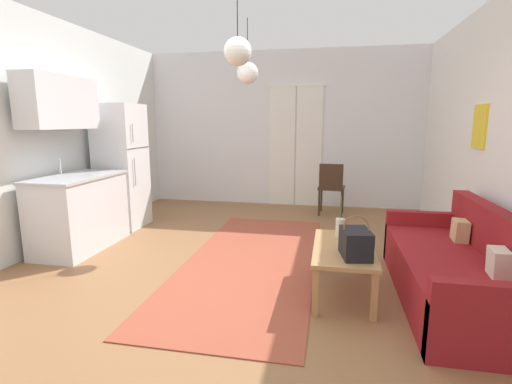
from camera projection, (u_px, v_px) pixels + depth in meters
The scene contains 12 objects.
ground_plane at pixel (231, 290), 3.59m from camera, with size 5.54×7.93×0.10m, color #8E603D.
wall_back at pixel (283, 130), 6.90m from camera, with size 5.14×0.13×2.79m.
area_rug at pixel (252, 260), 4.21m from camera, with size 1.41×3.51×0.01m, color #9E4733.
couch at pixel (461, 272), 3.22m from camera, with size 0.82×1.99×0.81m.
coffee_table at pixel (343, 252), 3.37m from camera, with size 0.53×1.03×0.44m.
bamboo_vase at pixel (340, 227), 3.64m from camera, with size 0.09×0.09×0.40m.
handbag at pixel (356, 243), 3.09m from camera, with size 0.27×0.36×0.35m.
refrigerator at pixel (122, 167), 5.46m from camera, with size 0.59×0.63×1.78m.
kitchen_counter at pixel (75, 186), 4.52m from camera, with size 0.64×1.21×2.06m.
accent_chair at pixel (331, 186), 6.18m from camera, with size 0.45×0.44×0.87m.
pendant_lamp_near at pixel (238, 51), 2.95m from camera, with size 0.22×0.22×0.82m.
pendant_lamp_far at pixel (248, 73), 4.74m from camera, with size 0.27×0.27×0.79m.
Camera 1 is at (0.88, -3.24, 1.54)m, focal length 26.37 mm.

